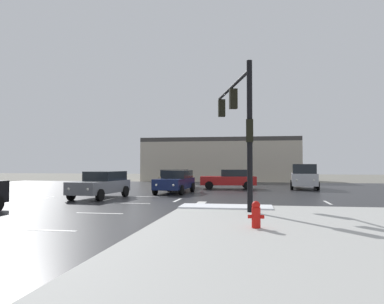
{
  "coord_description": "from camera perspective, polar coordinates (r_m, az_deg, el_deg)",
  "views": [
    {
      "loc": [
        6.22,
        -20.46,
        2.0
      ],
      "look_at": [
        1.83,
        5.97,
        2.91
      ],
      "focal_mm": 35.01,
      "sensor_mm": 36.0,
      "label": 1
    }
  ],
  "objects": [
    {
      "name": "road_asphalt",
      "position": [
        21.48,
        -7.51,
        -7.25
      ],
      "size": [
        44.0,
        44.0,
        0.02
      ],
      "primitive_type": "cube",
      "color": "#232326",
      "rests_on": "ground_plane"
    },
    {
      "name": "snow_strip_curbside",
      "position": [
        16.61,
        5.21,
        -8.27
      ],
      "size": [
        4.0,
        1.6,
        0.06
      ],
      "primitive_type": "cube",
      "color": "white",
      "rests_on": "sidewalk_corner"
    },
    {
      "name": "fire_hydrant",
      "position": [
        11.3,
        9.73,
        -9.35
      ],
      "size": [
        0.48,
        0.26,
        0.79
      ],
      "color": "red",
      "rests_on": "sidewalk_corner"
    },
    {
      "name": "ground_plane",
      "position": [
        21.48,
        -7.51,
        -7.27
      ],
      "size": [
        120.0,
        120.0,
        0.0
      ],
      "primitive_type": "plane",
      "color": "slate"
    },
    {
      "name": "sedan_red",
      "position": [
        30.89,
        5.84,
        -4.07
      ],
      "size": [
        4.67,
        2.39,
        1.58
      ],
      "rotation": [
        0.0,
        0.0,
        3.24
      ],
      "color": "#B21919",
      "rests_on": "road_asphalt"
    },
    {
      "name": "sedan_grey",
      "position": [
        22.91,
        -13.65,
        -4.76
      ],
      "size": [
        2.43,
        4.68,
        1.58
      ],
      "rotation": [
        0.0,
        0.0,
        -1.68
      ],
      "color": "slate",
      "rests_on": "road_asphalt"
    },
    {
      "name": "sedan_tan",
      "position": [
        31.4,
        -2.4,
        -4.04
      ],
      "size": [
        2.34,
        4.65,
        1.58
      ],
      "rotation": [
        0.0,
        0.0,
        1.48
      ],
      "color": "tan",
      "rests_on": "road_asphalt"
    },
    {
      "name": "sedan_navy",
      "position": [
        26.35,
        -2.54,
        -4.44
      ],
      "size": [
        2.3,
        4.64,
        1.58
      ],
      "rotation": [
        0.0,
        0.0,
        -1.65
      ],
      "color": "#141E47",
      "rests_on": "road_asphalt"
    },
    {
      "name": "traffic_signal_mast",
      "position": [
        16.88,
        7.12,
        5.61
      ],
      "size": [
        1.97,
        6.44,
        6.02
      ],
      "rotation": [
        0.0,
        0.0,
        1.85
      ],
      "color": "black",
      "rests_on": "sidewalk_corner"
    },
    {
      "name": "lane_markings",
      "position": [
        19.83,
        -5.32,
        -7.66
      ],
      "size": [
        36.15,
        36.15,
        0.01
      ],
      "color": "silver",
      "rests_on": "road_asphalt"
    },
    {
      "name": "strip_building_background",
      "position": [
        47.89,
        4.51,
        -1.18
      ],
      "size": [
        19.06,
        8.0,
        5.27
      ],
      "color": "#BCB29E",
      "rests_on": "ground_plane"
    },
    {
      "name": "suv_silver",
      "position": [
        32.08,
        16.68,
        -3.49
      ],
      "size": [
        2.51,
        4.96,
        2.03
      ],
      "rotation": [
        0.0,
        0.0,
        -1.66
      ],
      "color": "#B7BABF",
      "rests_on": "road_asphalt"
    }
  ]
}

